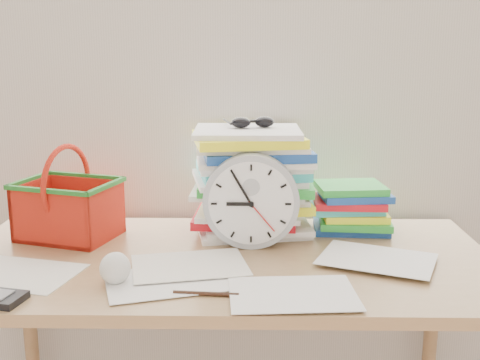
{
  "coord_description": "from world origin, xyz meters",
  "views": [
    {
      "loc": [
        0.06,
        0.11,
        1.3
      ],
      "look_at": [
        0.04,
        1.6,
        0.96
      ],
      "focal_mm": 45.0,
      "sensor_mm": 36.0,
      "label": 1
    }
  ],
  "objects_px": {
    "paper_stack": "(251,180)",
    "clock": "(251,201)",
    "basket": "(67,193)",
    "desk": "(225,283)",
    "book_stack": "(350,208)"
  },
  "relations": [
    {
      "from": "paper_stack",
      "to": "desk",
      "type": "bearing_deg",
      "value": -106.42
    },
    {
      "from": "book_stack",
      "to": "basket",
      "type": "bearing_deg",
      "value": -175.27
    },
    {
      "from": "book_stack",
      "to": "paper_stack",
      "type": "bearing_deg",
      "value": 179.06
    },
    {
      "from": "clock",
      "to": "basket",
      "type": "bearing_deg",
      "value": 171.71
    },
    {
      "from": "book_stack",
      "to": "basket",
      "type": "distance_m",
      "value": 0.82
    },
    {
      "from": "paper_stack",
      "to": "basket",
      "type": "xyz_separation_m",
      "value": [
        -0.52,
        -0.07,
        -0.02
      ]
    },
    {
      "from": "paper_stack",
      "to": "clock",
      "type": "bearing_deg",
      "value": -90.01
    },
    {
      "from": "desk",
      "to": "book_stack",
      "type": "height_order",
      "value": "book_stack"
    },
    {
      "from": "desk",
      "to": "paper_stack",
      "type": "xyz_separation_m",
      "value": [
        0.07,
        0.23,
        0.23
      ]
    },
    {
      "from": "book_stack",
      "to": "clock",
      "type": "bearing_deg",
      "value": -153.97
    },
    {
      "from": "clock",
      "to": "basket",
      "type": "distance_m",
      "value": 0.53
    },
    {
      "from": "paper_stack",
      "to": "basket",
      "type": "height_order",
      "value": "paper_stack"
    },
    {
      "from": "paper_stack",
      "to": "book_stack",
      "type": "bearing_deg",
      "value": -0.94
    },
    {
      "from": "desk",
      "to": "book_stack",
      "type": "distance_m",
      "value": 0.45
    },
    {
      "from": "clock",
      "to": "book_stack",
      "type": "distance_m",
      "value": 0.33
    }
  ]
}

